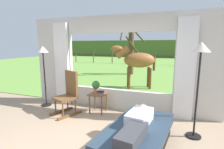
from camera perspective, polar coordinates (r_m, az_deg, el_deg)
The scene contains 16 objects.
back_wall_with_window at distance 4.61m, azimuth 1.90°, elevation 3.38°, with size 5.20×0.12×2.55m.
curtain_panel_left at distance 5.25m, azimuth -16.49°, elevation 3.25°, with size 0.44×0.10×2.40m, color silver.
curtain_panel_right at distance 4.28m, azimuth 23.42°, elevation 1.38°, with size 0.44×0.10×2.40m, color silver.
outdoor_pasture_lawn at distance 15.43m, azimuth 14.13°, elevation 3.13°, with size 36.00×21.68×0.02m, color olive.
distant_hill_ridge at distance 25.15m, azimuth 16.39°, elevation 8.30°, with size 36.00×2.00×2.40m, color #48642A.
recliner_sofa at distance 3.10m, azimuth 8.58°, elevation -20.38°, with size 1.15×1.82×0.42m.
reclining_person at distance 2.91m, azimuth 8.55°, elevation -15.71°, with size 0.43×1.44×0.22m.
rocking_chair at distance 4.54m, azimuth -14.53°, elevation -6.12°, with size 0.69×0.81×1.12m.
side_table at distance 4.51m, azimuth -4.72°, elevation -7.49°, with size 0.44×0.44×0.52m.
potted_plant at distance 4.52m, azimuth -5.39°, elevation -3.82°, with size 0.22×0.22×0.32m.
book_stack at distance 4.39m, azimuth -3.92°, elevation -6.13°, with size 0.19×0.16×0.08m.
floor_lamp_left at distance 5.19m, azimuth -22.17°, elevation 5.17°, with size 0.32×0.32×1.75m.
floor_lamp_right at distance 3.46m, azimuth 27.58°, elevation 3.90°, with size 0.32×0.32×1.83m.
horse at distance 6.89m, azimuth 8.53°, elevation 4.69°, with size 1.81×0.95×1.73m.
pasture_tree at distance 10.17m, azimuth 6.39°, elevation 7.67°, with size 1.42×1.29×3.18m.
pasture_fence_line at distance 15.47m, azimuth 14.29°, elevation 5.88°, with size 16.10×0.10×1.10m.
Camera 1 is at (1.37, -2.11, 1.78)m, focal length 27.10 mm.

